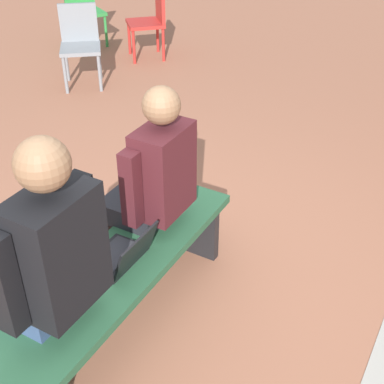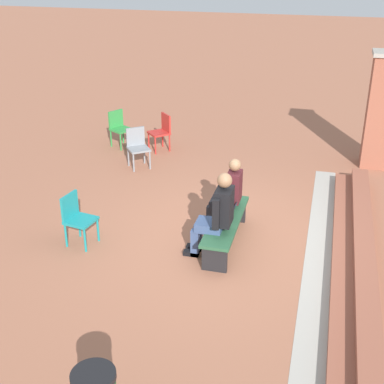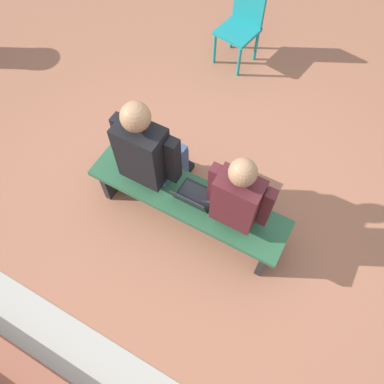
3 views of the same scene
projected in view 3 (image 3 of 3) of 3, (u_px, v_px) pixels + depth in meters
The scene contains 7 objects.
ground_plane at pixel (198, 228), 3.54m from camera, with size 60.00×60.00×0.00m, color #9E6047.
concrete_strip at pixel (98, 365), 2.94m from camera, with size 6.85×0.40×0.01m, color #A8A399.
bench at pixel (188, 201), 3.28m from camera, with size 1.80×0.44×0.45m.
person_student at pixel (241, 198), 2.91m from camera, with size 0.51×0.64×1.29m.
person_adult at pixel (151, 153), 3.08m from camera, with size 0.57×0.72×1.39m.
laptop at pixel (194, 197), 3.13m from camera, with size 0.32×0.29×0.21m.
plastic_chair_near_bench_right at pixel (242, 24), 4.31m from camera, with size 0.48×0.48×0.84m.
Camera 3 is at (-0.67, 1.33, 3.23)m, focal length 35.00 mm.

